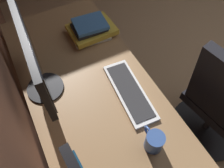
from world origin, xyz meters
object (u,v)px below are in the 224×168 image
Objects in this scene: book_stack_near at (91,29)px; coffee_mug at (154,141)px; drawer_pedestal at (111,159)px; office_chair at (219,108)px; monitor_secondary at (34,60)px; keyboard_main at (130,91)px.

coffee_mug is (-0.81, 0.05, 0.01)m from book_stack_near.
drawer_pedestal is 5.56× the size of coffee_mug.
monitor_secondary is at bearing 64.13° from office_chair.
keyboard_main is (-0.24, -0.39, -0.22)m from monitor_secondary.
monitor_secondary is 1.27× the size of keyboard_main.
drawer_pedestal is 2.37× the size of book_stack_near.
monitor_secondary is at bearing 32.40° from coffee_mug.
office_chair is at bearing -94.41° from drawer_pedestal.
coffee_mug is at bearing -147.60° from monitor_secondary.
coffee_mug is (-0.30, 0.05, 0.04)m from keyboard_main.
keyboard_main is 0.31m from coffee_mug.
book_stack_near is at bearing -55.53° from monitor_secondary.
keyboard_main is 1.46× the size of book_stack_near.
monitor_secondary is (0.41, 0.19, 0.62)m from drawer_pedestal.
book_stack_near is (0.51, -0.00, 0.04)m from keyboard_main.
monitor_secondary is 1.19m from office_chair.
drawer_pedestal is 0.48m from keyboard_main.
book_stack_near is (0.68, -0.21, 0.43)m from drawer_pedestal.
monitor_secondary is at bearing 24.85° from drawer_pedestal.
book_stack_near is 0.82m from coffee_mug.
book_stack_near is 0.99m from office_chair.
book_stack_near is at bearing -17.01° from drawer_pedestal.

